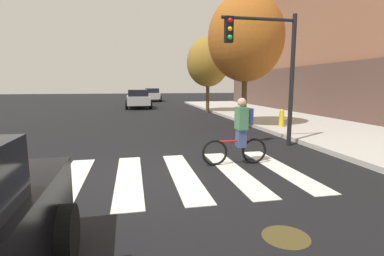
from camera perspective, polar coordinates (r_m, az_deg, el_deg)
ground_plane at (r=6.57m, az=-10.83°, el=-9.53°), size 120.00×120.00×0.00m
crosswalk_stripes at (r=6.58m, az=-6.93°, el=-9.34°), size 6.52×3.55×0.01m
manhole_cover at (r=4.34m, az=17.88°, el=-19.59°), size 0.64×0.64×0.01m
sedan_mid at (r=25.43m, az=-10.53°, el=5.69°), size 2.18×4.56×1.57m
sedan_far at (r=35.49m, az=-7.80°, el=6.50°), size 2.28×4.54×1.54m
cyclist at (r=7.41m, az=9.35°, el=-0.70°), size 1.71×0.36×1.69m
traffic_light_near at (r=9.69m, az=14.81°, el=13.25°), size 2.47×0.28×4.20m
fire_hydrant at (r=13.53m, az=17.14°, el=1.86°), size 0.33×0.22×0.78m
street_tree_near at (r=13.85m, az=10.48°, el=16.94°), size 3.39×3.39×6.03m
street_tree_mid at (r=20.70m, az=3.14°, el=12.73°), size 2.94×2.94×5.23m
corner_building at (r=26.72m, az=33.32°, el=16.81°), size 14.61×23.06×13.06m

